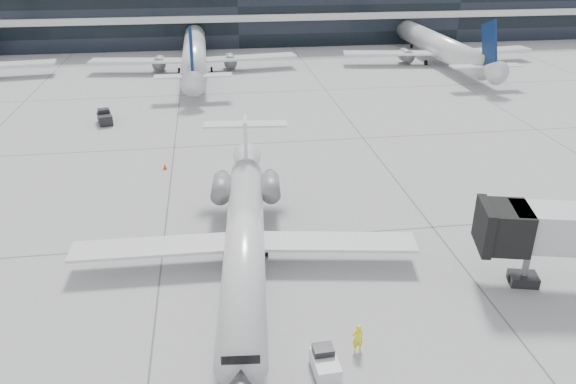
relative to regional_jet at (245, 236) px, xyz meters
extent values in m
plane|color=#9A9A9D|center=(4.37, 3.21, -2.24)|extent=(220.00, 220.00, 0.00)
cube|color=black|center=(4.37, 85.21, 2.76)|extent=(170.00, 22.00, 10.00)
cylinder|color=silver|center=(-0.07, -0.82, -0.07)|extent=(4.53, 22.83, 2.55)
cone|color=silver|center=(1.05, 11.99, 0.21)|extent=(2.68, 3.23, 2.43)
cube|color=silver|center=(-6.11, 0.66, -0.73)|extent=(10.44, 2.64, 0.21)
cube|color=silver|center=(6.13, -0.42, -0.73)|extent=(10.66, 4.06, 0.21)
cylinder|color=slate|center=(-1.28, 7.07, 0.31)|extent=(1.69, 3.33, 1.42)
cylinder|color=slate|center=(2.49, 6.74, 0.31)|extent=(1.69, 3.33, 1.42)
cube|color=silver|center=(1.00, 11.42, 2.20)|extent=(0.48, 2.47, 4.25)
cube|color=silver|center=(1.04, 11.80, 3.71)|extent=(6.91, 2.10, 0.15)
cylinder|color=black|center=(-0.86, -9.77, -1.98)|extent=(0.22, 0.54, 0.53)
cylinder|color=black|center=(-1.32, 1.19, -1.94)|extent=(0.28, 0.62, 0.61)
cylinder|color=black|center=(1.51, 0.94, -1.94)|extent=(0.28, 0.62, 0.61)
cube|color=black|center=(15.69, -4.27, 1.76)|extent=(3.13, 3.55, 2.67)
cylinder|color=slate|center=(17.27, -4.66, -0.91)|extent=(0.42, 0.42, 2.67)
cube|color=black|center=(17.27, -4.66, -1.91)|extent=(1.98, 1.71, 0.67)
imported|color=#FFFB1A|center=(5.26, -9.27, -1.39)|extent=(0.68, 0.50, 1.71)
cube|color=silver|center=(3.22, -10.68, -1.73)|extent=(1.32, 2.11, 0.84)
cube|color=black|center=(3.19, -10.22, -1.17)|extent=(1.07, 0.89, 0.47)
cylinder|color=black|center=(2.67, -9.96, -2.04)|extent=(0.19, 0.42, 0.41)
cylinder|color=black|center=(3.69, -9.91, -2.04)|extent=(0.19, 0.42, 0.41)
cylinder|color=black|center=(2.74, -11.46, -2.04)|extent=(0.19, 0.42, 0.41)
cylinder|color=black|center=(3.77, -11.40, -2.04)|extent=(0.19, 0.42, 0.41)
cone|color=#FF3A0D|center=(-6.26, 17.56, -1.96)|extent=(0.36, 0.36, 0.57)
cube|color=#FF3A0D|center=(-6.26, 17.56, -2.23)|extent=(0.41, 0.41, 0.03)
cube|color=black|center=(-13.78, 32.22, -1.61)|extent=(2.10, 2.83, 1.03)
cube|color=black|center=(-13.92, 32.77, -0.92)|extent=(1.49, 1.33, 0.57)
cylinder|color=black|center=(-14.62, 32.94, -1.99)|extent=(0.33, 0.54, 0.51)
cylinder|color=black|center=(-13.40, 33.27, -1.99)|extent=(0.33, 0.54, 0.51)
cylinder|color=black|center=(-14.15, 31.16, -1.99)|extent=(0.33, 0.54, 0.51)
cylinder|color=black|center=(-12.93, 31.49, -1.99)|extent=(0.33, 0.54, 0.51)
camera|label=1|loc=(-1.75, -32.01, 18.27)|focal=35.00mm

